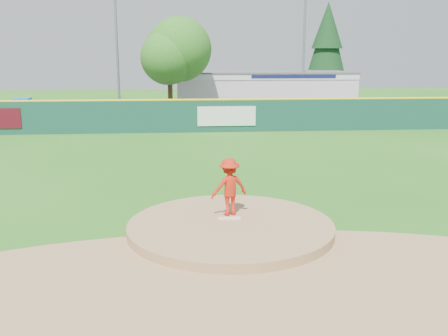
{
  "coord_description": "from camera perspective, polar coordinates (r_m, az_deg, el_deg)",
  "views": [
    {
      "loc": [
        -1.28,
        -12.61,
        4.58
      ],
      "look_at": [
        0.0,
        2.0,
        1.3
      ],
      "focal_mm": 40.0,
      "sensor_mm": 36.0,
      "label": 1
    }
  ],
  "objects": [
    {
      "name": "pool_building_grp",
      "position": [
        45.29,
        4.3,
        8.89
      ],
      "size": [
        15.2,
        8.2,
        3.31
      ],
      "color": "silver",
      "rests_on": "ground"
    },
    {
      "name": "deciduous_tree",
      "position": [
        37.62,
        -6.26,
        12.5
      ],
      "size": [
        5.6,
        5.6,
        7.36
      ],
      "color": "#382314",
      "rests_on": "ground"
    },
    {
      "name": "parking_lot",
      "position": [
        39.9,
        -3.16,
        6.02
      ],
      "size": [
        44.0,
        16.0,
        0.02
      ],
      "primitive_type": "cube",
      "color": "#38383A",
      "rests_on": "ground"
    },
    {
      "name": "pitching_rubber",
      "position": [
        13.67,
        0.63,
        -5.77
      ],
      "size": [
        0.6,
        0.15,
        0.04
      ],
      "primitive_type": "cube",
      "color": "white",
      "rests_on": "pitchers_mound"
    },
    {
      "name": "light_pole_right",
      "position": [
        42.87,
        9.13,
        13.75
      ],
      "size": [
        1.75,
        0.25,
        10.0
      ],
      "color": "gray",
      "rests_on": "ground"
    },
    {
      "name": "fence_banners",
      "position": [
        31.03,
        -12.85,
        5.67
      ],
      "size": [
        17.71,
        0.04,
        1.2
      ],
      "color": "#520B16",
      "rests_on": "ground"
    },
    {
      "name": "outfield_fence",
      "position": [
        30.84,
        -2.61,
        6.1
      ],
      "size": [
        40.0,
        0.14,
        2.07
      ],
      "color": "#133F34",
      "rests_on": "ground"
    },
    {
      "name": "conifer_tree",
      "position": [
        50.68,
        11.68,
        13.45
      ],
      "size": [
        4.4,
        4.4,
        9.5
      ],
      "color": "#382314",
      "rests_on": "ground"
    },
    {
      "name": "pitchers_mound",
      "position": [
        13.48,
        0.75,
        -7.26
      ],
      "size": [
        5.5,
        5.5,
        0.5
      ],
      "primitive_type": "cylinder",
      "color": "#9E774C",
      "rests_on": "ground"
    },
    {
      "name": "ground",
      "position": [
        13.48,
        0.75,
        -7.26
      ],
      "size": [
        120.0,
        120.0,
        0.0
      ],
      "primitive_type": "plane",
      "color": "#286B19",
      "rests_on": "ground"
    },
    {
      "name": "infield_dirt_arc",
      "position": [
        10.72,
        2.39,
        -12.67
      ],
      "size": [
        15.4,
        15.4,
        0.01
      ],
      "primitive_type": "cylinder",
      "color": "#9E774C",
      "rests_on": "ground"
    },
    {
      "name": "pitcher",
      "position": [
        13.82,
        0.61,
        -2.16
      ],
      "size": [
        1.18,
        0.89,
        1.61
      ],
      "primitive_type": "imported",
      "rotation": [
        0.0,
        0.0,
        3.46
      ],
      "color": "red",
      "rests_on": "pitchers_mound"
    },
    {
      "name": "light_pole_left",
      "position": [
        39.92,
        -12.19,
        14.45
      ],
      "size": [
        1.75,
        0.25,
        11.0
      ],
      "color": "gray",
      "rests_on": "ground"
    },
    {
      "name": "playground_slide",
      "position": [
        38.34,
        -22.04,
        6.15
      ],
      "size": [
        1.11,
        3.12,
        1.72
      ],
      "color": "blue",
      "rests_on": "ground"
    },
    {
      "name": "van",
      "position": [
        35.44,
        2.13,
        6.39
      ],
      "size": [
        5.34,
        2.69,
        1.45
      ],
      "primitive_type": "imported",
      "rotation": [
        0.0,
        0.0,
        1.51
      ],
      "color": "white",
      "rests_on": "parking_lot"
    }
  ]
}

